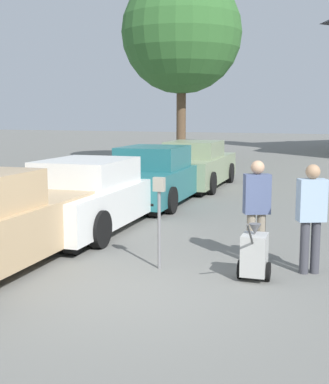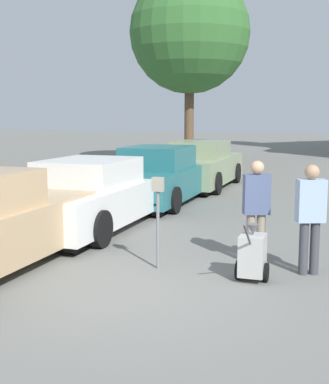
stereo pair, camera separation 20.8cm
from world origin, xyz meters
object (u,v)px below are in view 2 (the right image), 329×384
Objects in this scene: parked_car_sage at (201,166)px; parking_meter at (158,206)px; person_supervisor at (310,213)px; parked_car_white at (93,196)px; parked_car_teal at (160,177)px; equipment_cart at (252,255)px; person_worker at (256,205)px.

parking_meter is at bearing -78.94° from parked_car_sage.
parked_car_white is at bearing -45.38° from person_supervisor.
parked_car_teal reaches higher than equipment_cart.
person_worker is 0.95m from person_supervisor.
parked_car_white is 3.52m from parked_car_teal.
equipment_cart is (4.03, -5.77, -0.32)m from parked_car_teal.
parked_car_white is 4.07m from person_worker.
equipment_cart is (-0.71, -0.64, -0.57)m from person_supervisor.
parked_car_sage is at bearing 85.74° from parked_car_white.
person_supervisor is (0.90, -0.30, -0.00)m from person_worker.
parked_car_teal is 7.04m from equipment_cart.
parked_car_white is at bearing -94.26° from parked_car_teal.
parking_meter is 0.86× the size of person_worker.
person_supervisor is (4.74, -8.53, 0.24)m from parked_car_sage.
parked_car_teal reaches higher than parking_meter.
parking_meter is at bearing -10.92° from person_supervisor.
parked_car_sage is (-0.00, 6.93, 0.02)m from parked_car_white.
parked_car_teal reaches higher than parked_car_white.
parked_car_sage is 3.36× the size of parking_meter.
person_worker reaches higher than person_supervisor.
parked_car_white is 1.07× the size of parked_car_teal.
parked_car_sage is 10.03m from equipment_cart.
person_supervisor is at bearing 15.80° from parking_meter.
parked_car_white is 3.37m from parking_meter.
person_supervisor is (4.74, -5.12, 0.25)m from parked_car_teal.
parking_meter is 1.64m from equipment_cart.
person_supervisor is at bearing -22.92° from parked_car_white.
parked_car_teal is at bearing 120.39° from equipment_cart.
parking_meter is at bearing 8.73° from person_worker.
parked_car_white reaches higher than equipment_cart.
person_worker is (1.33, 0.93, -0.05)m from parking_meter.
person_supervisor reaches higher than parking_meter.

